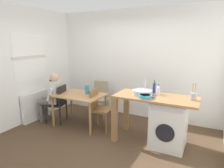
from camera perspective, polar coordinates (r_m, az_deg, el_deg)
The scene contains 19 objects.
ground_plane at distance 3.94m, azimuth -3.28°, elevation -16.71°, with size 5.46×5.46×0.00m, color #4C3826.
wall_back at distance 5.07m, azimuth 6.66°, elevation 5.81°, with size 4.60×0.10×2.70m, color white.
wall_window_side at distance 4.95m, azimuth -25.52°, elevation 4.59°, with size 0.12×3.80×2.70m.
radiator at distance 5.24m, azimuth -21.09°, elevation -5.93°, with size 0.10×0.80×0.70m, color white.
dining_table at distance 4.53m, azimuth -9.44°, elevation -4.15°, with size 1.10×0.76×0.74m.
chair_person_seat at distance 4.85m, azimuth -15.18°, elevation -5.00°, with size 0.49×0.49×0.90m.
chair_opposite at distance 4.35m, azimuth -3.98°, elevation -6.59°, with size 0.45×0.45×0.90m.
chair_spare_by_wall at distance 5.14m, azimuth -3.48°, elevation -3.62°, with size 0.47×0.47×0.90m.
seated_person at distance 4.88m, azimuth -16.98°, elevation -3.01°, with size 0.55×0.54×1.20m.
kitchen_counter at distance 3.80m, azimuth 9.36°, elevation -5.48°, with size 1.50×0.68×0.92m.
washing_machine at distance 3.81m, azimuth 16.09°, elevation -11.10°, with size 0.60×0.61×0.86m.
sink_basin at distance 3.76m, azimuth 8.72°, elevation -2.42°, with size 0.38×0.38×0.09m, color #9EA0A5.
tap at distance 3.91m, azimuth 9.61°, elevation -0.47°, with size 0.02×0.02×0.28m, color #B2B2B7.
bottle_tall_green at distance 3.91m, azimuth 12.10°, elevation -0.87°, with size 0.06×0.06×0.26m.
bottle_squat_brown at distance 3.78m, azimuth 13.23°, elevation -1.78°, with size 0.07×0.07×0.21m.
mixing_bowl at distance 3.54m, azimuth 9.56°, elevation -3.51°, with size 0.23×0.23×0.06m.
utensil_crock at distance 3.63m, azimuth 22.46°, elevation -3.33°, with size 0.11×0.11×0.30m.
vase at distance 4.47m, azimuth -7.22°, elevation -1.64°, with size 0.09×0.09×0.21m, color teal.
scissors at distance 3.62m, azimuth 11.38°, elevation -3.77°, with size 0.15×0.06×0.01m.
Camera 1 is at (1.77, -2.97, 1.90)m, focal length 31.61 mm.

